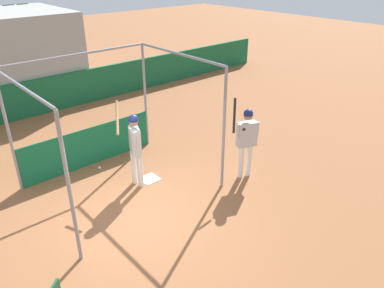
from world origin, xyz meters
The scene contains 7 objects.
ground_plane centered at (0.00, 0.00, 0.00)m, with size 60.00×60.00×0.00m, color #935B38.
outfield_wall centered at (0.00, 7.38, 0.64)m, with size 24.00×0.12×1.28m.
batting_cage centered at (0.50, 2.25, 1.25)m, with size 3.83×3.21×3.02m.
home_plate centered at (1.22, 1.16, 0.01)m, with size 0.44×0.44×0.02m.
player_batter centered at (0.86, 1.17, 1.14)m, with size 0.63×0.95×2.04m.
player_waiting centered at (3.13, -0.32, 1.13)m, with size 0.82×0.54×2.10m.
baseball centered at (0.52, 2.46, 0.04)m, with size 0.07×0.07×0.07m.
Camera 1 is at (-3.34, -5.66, 5.07)m, focal length 35.00 mm.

